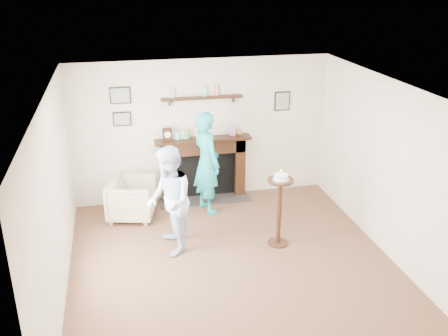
{
  "coord_description": "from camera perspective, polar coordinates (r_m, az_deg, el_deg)",
  "views": [
    {
      "loc": [
        -1.44,
        -5.72,
        3.88
      ],
      "look_at": [
        0.04,
        0.9,
        1.16
      ],
      "focal_mm": 40.0,
      "sensor_mm": 36.0,
      "label": 1
    }
  ],
  "objects": [
    {
      "name": "ground",
      "position": [
        7.06,
        1.29,
        -11.53
      ],
      "size": [
        5.0,
        5.0,
        0.0
      ],
      "primitive_type": "plane",
      "color": "brown",
      "rests_on": "ground"
    },
    {
      "name": "man",
      "position": [
        7.53,
        -6.02,
        -9.31
      ],
      "size": [
        0.64,
        0.8,
        1.61
      ],
      "primitive_type": "imported",
      "rotation": [
        0.0,
        0.0,
        -1.54
      ],
      "color": "#C9D6FC",
      "rests_on": "ground"
    },
    {
      "name": "armchair",
      "position": [
        8.55,
        -10.33,
        -5.55
      ],
      "size": [
        0.9,
        0.89,
        0.68
      ],
      "primitive_type": "imported",
      "rotation": [
        0.0,
        0.0,
        1.32
      ],
      "color": "tan",
      "rests_on": "ground"
    },
    {
      "name": "pedestal_table",
      "position": [
        7.35,
        6.4,
        -3.55
      ],
      "size": [
        0.38,
        0.38,
        1.21
      ],
      "color": "black",
      "rests_on": "ground"
    },
    {
      "name": "room_shell",
      "position": [
        6.94,
        0.03,
        2.86
      ],
      "size": [
        4.54,
        5.02,
        2.52
      ],
      "color": "beige",
      "rests_on": "ground"
    },
    {
      "name": "woman",
      "position": [
        8.66,
        -1.92,
        -4.79
      ],
      "size": [
        0.6,
        0.74,
        1.75
      ],
      "primitive_type": "imported",
      "rotation": [
        0.0,
        0.0,
        1.9
      ],
      "color": "#21BFA5",
      "rests_on": "ground"
    }
  ]
}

